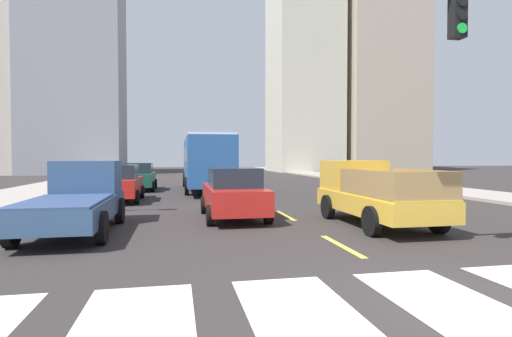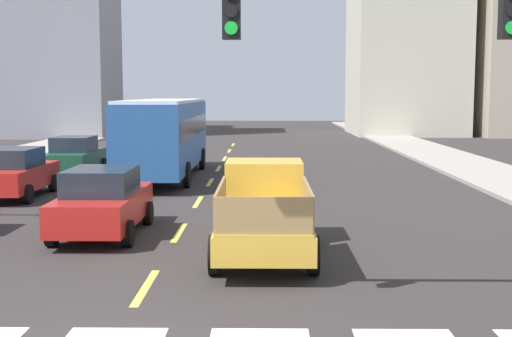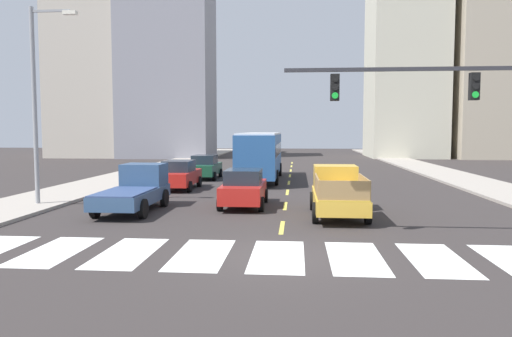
# 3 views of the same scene
# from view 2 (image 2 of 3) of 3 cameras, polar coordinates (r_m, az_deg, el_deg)

# --- Properties ---
(lane_dash_0) EXTENTS (0.16, 2.40, 0.01)m
(lane_dash_0) POSITION_cam_2_polar(r_m,az_deg,el_deg) (13.04, -9.21, -9.77)
(lane_dash_0) COLOR #D7C848
(lane_dash_0) RESTS_ON ground
(lane_dash_1) EXTENTS (0.16, 2.40, 0.01)m
(lane_dash_1) POSITION_cam_2_polar(r_m,az_deg,el_deg) (17.85, -6.44, -5.34)
(lane_dash_1) COLOR #D7C848
(lane_dash_1) RESTS_ON ground
(lane_dash_2) EXTENTS (0.16, 2.40, 0.01)m
(lane_dash_2) POSITION_cam_2_polar(r_m,az_deg,el_deg) (22.73, -4.87, -2.79)
(lane_dash_2) COLOR #D7C848
(lane_dash_2) RESTS_ON ground
(lane_dash_3) EXTENTS (0.16, 2.40, 0.01)m
(lane_dash_3) POSITION_cam_2_polar(r_m,az_deg,el_deg) (27.66, -3.86, -1.14)
(lane_dash_3) COLOR #D7C848
(lane_dash_3) RESTS_ON ground
(lane_dash_4) EXTENTS (0.16, 2.40, 0.01)m
(lane_dash_4) POSITION_cam_2_polar(r_m,az_deg,el_deg) (32.61, -3.16, 0.00)
(lane_dash_4) COLOR #D7C848
(lane_dash_4) RESTS_ON ground
(lane_dash_5) EXTENTS (0.16, 2.40, 0.01)m
(lane_dash_5) POSITION_cam_2_polar(r_m,az_deg,el_deg) (37.58, -2.64, 0.85)
(lane_dash_5) COLOR #D7C848
(lane_dash_5) RESTS_ON ground
(lane_dash_6) EXTENTS (0.16, 2.40, 0.01)m
(lane_dash_6) POSITION_cam_2_polar(r_m,az_deg,el_deg) (42.55, -2.24, 1.49)
(lane_dash_6) COLOR #D7C848
(lane_dash_6) RESTS_ON ground
(lane_dash_7) EXTENTS (0.16, 2.40, 0.01)m
(lane_dash_7) POSITION_cam_2_polar(r_m,az_deg,el_deg) (47.52, -1.93, 2.00)
(lane_dash_7) COLOR #D7C848
(lane_dash_7) RESTS_ON ground
(pickup_stakebed) EXTENTS (2.18, 5.20, 1.96)m
(pickup_stakebed) POSITION_cam_2_polar(r_m,az_deg,el_deg) (15.47, 0.68, -3.59)
(pickup_stakebed) COLOR gold
(pickup_stakebed) RESTS_ON ground
(city_bus) EXTENTS (2.72, 10.80, 3.32)m
(city_bus) POSITION_cam_2_polar(r_m,az_deg,el_deg) (29.06, -7.61, 3.04)
(city_bus) COLOR #275593
(city_bus) RESTS_ON ground
(sedan_near_left) EXTENTS (2.02, 4.40, 1.72)m
(sedan_near_left) POSITION_cam_2_polar(r_m,az_deg,el_deg) (30.77, -14.91, 1.02)
(sedan_near_left) COLOR #194C33
(sedan_near_left) RESTS_ON ground
(sedan_mid) EXTENTS (2.02, 4.40, 1.72)m
(sedan_mid) POSITION_cam_2_polar(r_m,az_deg,el_deg) (24.90, -19.56, -0.35)
(sedan_mid) COLOR red
(sedan_mid) RESTS_ON ground
(sedan_near_right) EXTENTS (2.02, 4.40, 1.72)m
(sedan_near_right) POSITION_cam_2_polar(r_m,az_deg,el_deg) (17.71, -12.71, -2.73)
(sedan_near_right) COLOR red
(sedan_near_right) RESTS_ON ground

